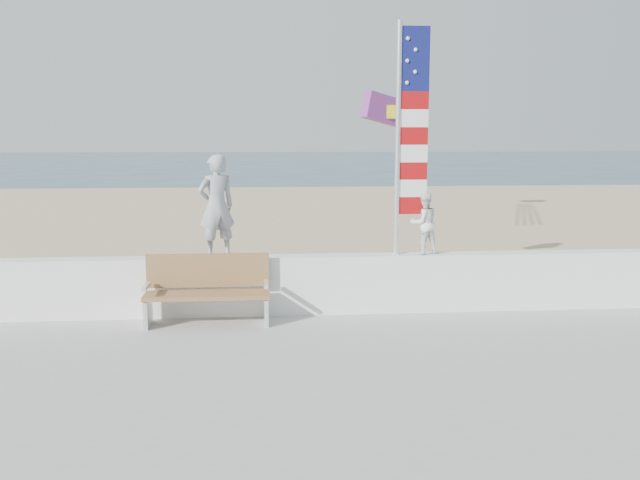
# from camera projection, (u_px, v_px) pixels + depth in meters

# --- Properties ---
(ground) EXTENTS (220.00, 220.00, 0.00)m
(ground) POSITION_uv_depth(u_px,v_px,m) (316.00, 367.00, 8.57)
(ground) COLOR #2E495D
(ground) RESTS_ON ground
(sand) EXTENTS (90.00, 40.00, 0.08)m
(sand) POSITION_uv_depth(u_px,v_px,m) (288.00, 248.00, 17.42)
(sand) COLOR tan
(sand) RESTS_ON ground
(seawall) EXTENTS (30.00, 0.35, 0.90)m
(seawall) POSITION_uv_depth(u_px,v_px,m) (306.00, 284.00, 10.44)
(seawall) COLOR white
(seawall) RESTS_ON boardwalk
(adult) EXTENTS (0.67, 0.57, 1.55)m
(adult) POSITION_uv_depth(u_px,v_px,m) (216.00, 206.00, 10.14)
(adult) COLOR #9C9DA2
(adult) RESTS_ON seawall
(child) EXTENTS (0.55, 0.48, 0.96)m
(child) POSITION_uv_depth(u_px,v_px,m) (424.00, 223.00, 10.45)
(child) COLOR white
(child) RESTS_ON seawall
(bench) EXTENTS (1.80, 0.57, 1.00)m
(bench) POSITION_uv_depth(u_px,v_px,m) (208.00, 289.00, 9.86)
(bench) COLOR #996C43
(bench) RESTS_ON boardwalk
(flag) EXTENTS (0.50, 0.08, 3.50)m
(flag) POSITION_uv_depth(u_px,v_px,m) (406.00, 129.00, 10.21)
(flag) COLOR white
(flag) RESTS_ON seawall
(parafoil_kite) EXTENTS (0.98, 0.64, 0.67)m
(parafoil_kite) POSITION_uv_depth(u_px,v_px,m) (386.00, 110.00, 12.77)
(parafoil_kite) COLOR red
(parafoil_kite) RESTS_ON ground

